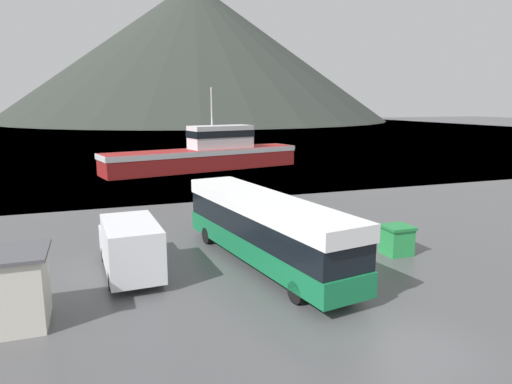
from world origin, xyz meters
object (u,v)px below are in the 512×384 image
(tour_bus, at_px, (264,227))
(storage_bin, at_px, (397,240))
(fishing_boat, at_px, (207,153))
(delivery_van, at_px, (130,245))

(tour_bus, height_order, storage_bin, tour_bus)
(tour_bus, relative_size, storage_bin, 8.55)
(storage_bin, bearing_deg, tour_bus, 172.90)
(tour_bus, relative_size, fishing_boat, 0.54)
(delivery_van, xyz_separation_m, storage_bin, (12.93, -1.65, -0.57))
(delivery_van, distance_m, fishing_boat, 33.01)
(tour_bus, relative_size, delivery_van, 2.04)
(tour_bus, xyz_separation_m, delivery_van, (-6.09, 0.79, -0.52))
(fishing_boat, height_order, storage_bin, fishing_boat)
(tour_bus, height_order, fishing_boat, fishing_boat)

